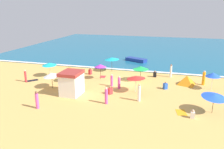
{
  "coord_description": "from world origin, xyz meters",
  "views": [
    {
      "loc": [
        6.31,
        -27.85,
        9.62
      ],
      "look_at": [
        -1.89,
        0.8,
        0.8
      ],
      "focal_mm": 36.61,
      "sensor_mm": 36.0,
      "label": 1
    }
  ],
  "objects_px": {
    "beachgoer_8": "(25,76)",
    "beachgoer_10": "(37,100)",
    "beachgoer_4": "(112,80)",
    "beachgoer_9": "(193,114)",
    "beach_tent": "(187,80)",
    "beach_umbrella_3": "(213,75)",
    "beachgoer_2": "(204,78)",
    "small_boat_0": "(136,60)",
    "lifeguard_cabana": "(72,83)",
    "beachgoer_12": "(119,83)",
    "beach_umbrella_8": "(49,64)",
    "beachgoer_5": "(139,93)",
    "beach_umbrella_7": "(100,66)",
    "beach_umbrella_6": "(70,69)",
    "beach_umbrella_0": "(141,68)",
    "beach_umbrella_1": "(136,77)",
    "beach_umbrella_5": "(214,96)",
    "beachgoer_0": "(155,74)",
    "beach_umbrella_2": "(52,75)",
    "beachgoer_1": "(171,71)",
    "beachgoer_11": "(110,91)",
    "beachgoer_6": "(90,72)",
    "beach_umbrella_4": "(112,59)",
    "beachgoer_3": "(165,86)",
    "beachgoer_7": "(106,96)"
  },
  "relations": [
    {
      "from": "beach_umbrella_4",
      "to": "beach_umbrella_5",
      "type": "relative_size",
      "value": 0.88
    },
    {
      "from": "beach_umbrella_0",
      "to": "beachgoer_6",
      "type": "bearing_deg",
      "value": 171.01
    },
    {
      "from": "beachgoer_8",
      "to": "beach_umbrella_8",
      "type": "bearing_deg",
      "value": 59.61
    },
    {
      "from": "beach_umbrella_3",
      "to": "beachgoer_2",
      "type": "bearing_deg",
      "value": 116.64
    },
    {
      "from": "beach_umbrella_6",
      "to": "beachgoer_6",
      "type": "bearing_deg",
      "value": 72.96
    },
    {
      "from": "beach_umbrella_3",
      "to": "beachgoer_0",
      "type": "distance_m",
      "value": 8.04
    },
    {
      "from": "beachgoer_11",
      "to": "beach_tent",
      "type": "bearing_deg",
      "value": 34.89
    },
    {
      "from": "beach_umbrella_7",
      "to": "beachgoer_4",
      "type": "xyz_separation_m",
      "value": [
        2.29,
        -2.37,
        -1.18
      ]
    },
    {
      "from": "beachgoer_1",
      "to": "beachgoer_4",
      "type": "height_order",
      "value": "beachgoer_1"
    },
    {
      "from": "beachgoer_4",
      "to": "beachgoer_9",
      "type": "distance_m",
      "value": 11.34
    },
    {
      "from": "beach_umbrella_6",
      "to": "beachgoer_4",
      "type": "distance_m",
      "value": 5.89
    },
    {
      "from": "beach_umbrella_6",
      "to": "beach_umbrella_7",
      "type": "xyz_separation_m",
      "value": [
        3.51,
        2.3,
        0.14
      ]
    },
    {
      "from": "beachgoer_0",
      "to": "beachgoer_9",
      "type": "distance_m",
      "value": 12.69
    },
    {
      "from": "beach_umbrella_0",
      "to": "beachgoer_4",
      "type": "distance_m",
      "value": 4.49
    },
    {
      "from": "lifeguard_cabana",
      "to": "beachgoer_12",
      "type": "height_order",
      "value": "lifeguard_cabana"
    },
    {
      "from": "beachgoer_4",
      "to": "beach_tent",
      "type": "bearing_deg",
      "value": 19.82
    },
    {
      "from": "beach_tent",
      "to": "beach_umbrella_3",
      "type": "bearing_deg",
      "value": -22.2
    },
    {
      "from": "beachgoer_2",
      "to": "small_boat_0",
      "type": "height_order",
      "value": "beachgoer_2"
    },
    {
      "from": "beach_umbrella_0",
      "to": "beachgoer_10",
      "type": "relative_size",
      "value": 1.65
    },
    {
      "from": "beach_tent",
      "to": "beachgoer_6",
      "type": "distance_m",
      "value": 13.68
    },
    {
      "from": "beach_umbrella_2",
      "to": "beachgoer_9",
      "type": "distance_m",
      "value": 16.71
    },
    {
      "from": "beachgoer_1",
      "to": "beachgoer_5",
      "type": "bearing_deg",
      "value": -106.44
    },
    {
      "from": "beachgoer_11",
      "to": "beach_umbrella_4",
      "type": "bearing_deg",
      "value": 104.68
    },
    {
      "from": "beachgoer_8",
      "to": "beachgoer_10",
      "type": "relative_size",
      "value": 0.92
    },
    {
      "from": "beach_umbrella_1",
      "to": "beachgoer_2",
      "type": "xyz_separation_m",
      "value": [
        7.91,
        4.94,
        -0.95
      ]
    },
    {
      "from": "beach_umbrella_3",
      "to": "beach_umbrella_4",
      "type": "xyz_separation_m",
      "value": [
        -13.84,
        4.46,
        0.18
      ]
    },
    {
      "from": "beachgoer_11",
      "to": "beach_umbrella_2",
      "type": "bearing_deg",
      "value": 179.97
    },
    {
      "from": "beach_umbrella_8",
      "to": "beachgoer_0",
      "type": "bearing_deg",
      "value": 15.06
    },
    {
      "from": "beachgoer_4",
      "to": "beachgoer_7",
      "type": "xyz_separation_m",
      "value": [
        0.98,
        -5.42,
        0.12
      ]
    },
    {
      "from": "lifeguard_cabana",
      "to": "beachgoer_10",
      "type": "height_order",
      "value": "lifeguard_cabana"
    },
    {
      "from": "beachgoer_1",
      "to": "beachgoer_10",
      "type": "height_order",
      "value": "beachgoer_1"
    },
    {
      "from": "beach_umbrella_3",
      "to": "beachgoer_9",
      "type": "bearing_deg",
      "value": -106.97
    },
    {
      "from": "beach_umbrella_4",
      "to": "beachgoer_6",
      "type": "bearing_deg",
      "value": -138.3
    },
    {
      "from": "beachgoer_5",
      "to": "beachgoer_9",
      "type": "xyz_separation_m",
      "value": [
        5.28,
        -2.53,
        -0.56
      ]
    },
    {
      "from": "beach_umbrella_1",
      "to": "beach_tent",
      "type": "distance_m",
      "value": 7.49
    },
    {
      "from": "beach_umbrella_0",
      "to": "beachgoer_3",
      "type": "bearing_deg",
      "value": -32.59
    },
    {
      "from": "beach_umbrella_1",
      "to": "beach_umbrella_5",
      "type": "xyz_separation_m",
      "value": [
        7.97,
        -3.42,
        -0.13
      ]
    },
    {
      "from": "beach_umbrella_6",
      "to": "beachgoer_10",
      "type": "distance_m",
      "value": 8.5
    },
    {
      "from": "beach_umbrella_3",
      "to": "beach_umbrella_7",
      "type": "xyz_separation_m",
      "value": [
        -14.27,
        0.25,
        0.05
      ]
    },
    {
      "from": "beach_umbrella_6",
      "to": "beach_umbrella_0",
      "type": "bearing_deg",
      "value": 18.01
    },
    {
      "from": "beachgoer_9",
      "to": "beach_umbrella_3",
      "type": "bearing_deg",
      "value": 73.03
    },
    {
      "from": "lifeguard_cabana",
      "to": "beachgoer_11",
      "type": "height_order",
      "value": "lifeguard_cabana"
    },
    {
      "from": "beach_umbrella_0",
      "to": "beach_umbrella_3",
      "type": "height_order",
      "value": "beach_umbrella_3"
    },
    {
      "from": "beach_umbrella_2",
      "to": "beachgoer_2",
      "type": "bearing_deg",
      "value": 19.43
    },
    {
      "from": "small_boat_0",
      "to": "beach_umbrella_7",
      "type": "bearing_deg",
      "value": -103.76
    },
    {
      "from": "beachgoer_2",
      "to": "small_boat_0",
      "type": "relative_size",
      "value": 0.46
    },
    {
      "from": "beachgoer_8",
      "to": "beachgoer_9",
      "type": "relative_size",
      "value": 2.01
    },
    {
      "from": "beach_tent",
      "to": "beachgoer_0",
      "type": "relative_size",
      "value": 2.99
    },
    {
      "from": "beach_tent",
      "to": "beachgoer_11",
      "type": "relative_size",
      "value": 3.03
    },
    {
      "from": "beach_umbrella_1",
      "to": "small_boat_0",
      "type": "bearing_deg",
      "value": 99.91
    }
  ]
}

